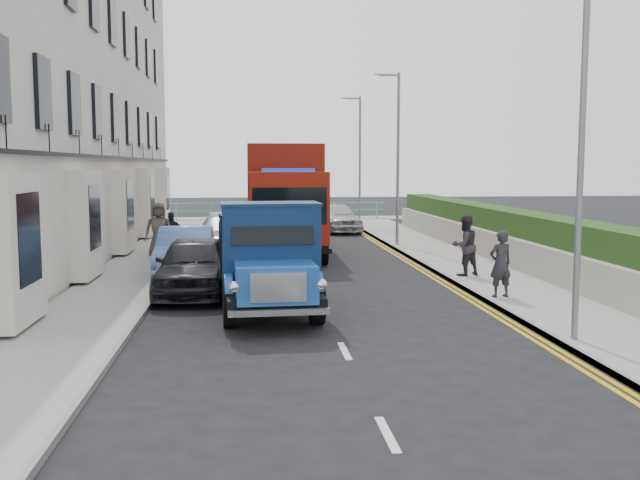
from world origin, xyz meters
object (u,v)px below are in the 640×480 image
at_px(lamp_near, 576,128).
at_px(parked_car_front, 194,265).
at_px(red_lorry, 284,196).
at_px(lamp_mid, 395,149).
at_px(lamp_far, 358,153).
at_px(pedestrian_east_near, 501,264).
at_px(bedford_lorry, 270,265).

distance_m(lamp_near, parked_car_front, 9.96).
height_order(lamp_near, red_lorry, lamp_near).
bearing_deg(lamp_mid, lamp_far, 90.00).
bearing_deg(lamp_near, pedestrian_east_near, 87.00).
relative_size(bedford_lorry, red_lorry, 0.69).
height_order(bedford_lorry, pedestrian_east_near, bedford_lorry).
relative_size(lamp_near, lamp_far, 1.00).
height_order(lamp_far, bedford_lorry, lamp_far).
height_order(lamp_mid, parked_car_front, lamp_mid).
distance_m(lamp_mid, bedford_lorry, 14.33).
bearing_deg(parked_car_front, pedestrian_east_near, -11.30).
relative_size(red_lorry, parked_car_front, 1.74).
height_order(parked_car_front, pedestrian_east_near, pedestrian_east_near).
bearing_deg(lamp_near, parked_car_front, 140.67).
bearing_deg(lamp_near, bedford_lorry, 150.73).
height_order(lamp_mid, pedestrian_east_near, lamp_mid).
xyz_separation_m(lamp_far, red_lorry, (-4.56, -11.76, -1.82)).
xyz_separation_m(red_lorry, pedestrian_east_near, (4.78, -9.99, -1.24)).
bearing_deg(bedford_lorry, lamp_mid, 64.10).
distance_m(lamp_far, bedford_lorry, 23.76).
bearing_deg(lamp_far, lamp_mid, -90.00).
bearing_deg(lamp_mid, red_lorry, -158.94).
height_order(bedford_lorry, parked_car_front, bedford_lorry).
height_order(lamp_far, parked_car_front, lamp_far).
bearing_deg(lamp_near, lamp_far, 90.00).
distance_m(lamp_near, pedestrian_east_near, 5.24).
xyz_separation_m(lamp_far, parked_car_front, (-7.28, -20.03, -3.23)).
height_order(lamp_mid, red_lorry, lamp_mid).
distance_m(lamp_mid, lamp_far, 10.00).
xyz_separation_m(lamp_near, red_lorry, (-4.56, 14.24, -1.82)).
bearing_deg(lamp_far, bedford_lorry, -103.31).
distance_m(lamp_mid, parked_car_front, 12.81).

